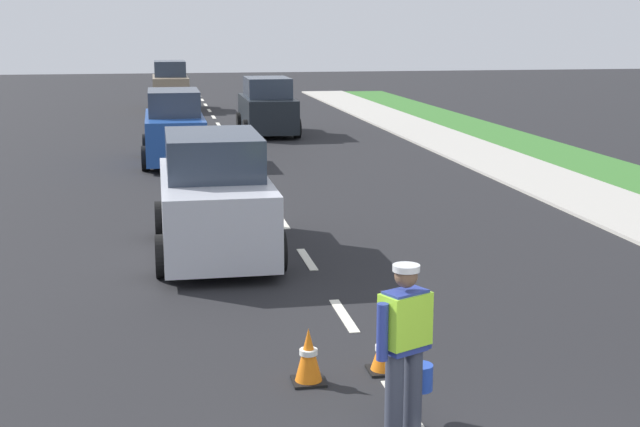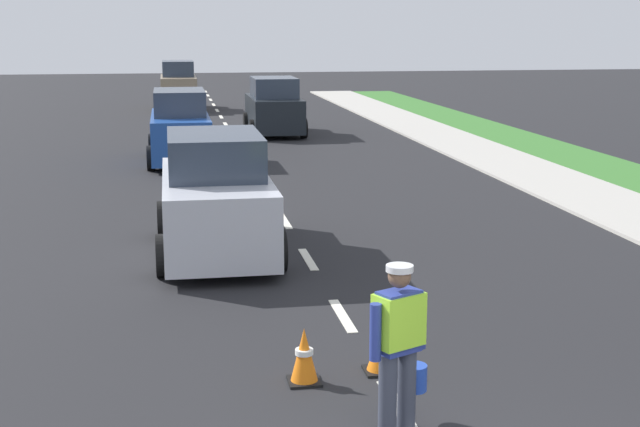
# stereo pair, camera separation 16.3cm
# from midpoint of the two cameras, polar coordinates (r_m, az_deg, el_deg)

# --- Properties ---
(ground_plane) EXTENTS (96.00, 96.00, 0.00)m
(ground_plane) POSITION_cam_midpoint_polar(r_m,az_deg,el_deg) (26.92, -4.69, 3.72)
(ground_plane) COLOR black
(lane_center_line) EXTENTS (0.14, 46.40, 0.01)m
(lane_center_line) POSITION_cam_midpoint_polar(r_m,az_deg,el_deg) (31.06, -5.38, 4.82)
(lane_center_line) COLOR silver
(lane_center_line) RESTS_ON ground
(road_worker) EXTENTS (0.66, 0.58, 1.67)m
(road_worker) POSITION_cam_midpoint_polar(r_m,az_deg,el_deg) (8.55, 5.68, -8.06)
(road_worker) COLOR #383D4C
(road_worker) RESTS_ON ground
(traffic_cone_near) EXTENTS (0.36, 0.36, 0.63)m
(traffic_cone_near) POSITION_cam_midpoint_polar(r_m,az_deg,el_deg) (9.84, -0.54, -9.13)
(traffic_cone_near) COLOR black
(traffic_cone_near) RESTS_ON ground
(traffic_cone_far) EXTENTS (0.36, 0.36, 0.50)m
(traffic_cone_far) POSITION_cam_midpoint_polar(r_m,az_deg,el_deg) (10.18, 4.34, -8.82)
(traffic_cone_far) COLOR black
(traffic_cone_far) RESTS_ON ground
(car_oncoming_second) EXTENTS (1.87, 4.37, 2.06)m
(car_oncoming_second) POSITION_cam_midpoint_polar(r_m,az_deg,el_deg) (25.72, -8.78, 5.39)
(car_oncoming_second) COLOR #1E4799
(car_oncoming_second) RESTS_ON ground
(car_oncoming_third) EXTENTS (1.86, 4.23, 2.24)m
(car_oncoming_third) POSITION_cam_midpoint_polar(r_m,az_deg,el_deg) (42.14, -8.96, 8.02)
(car_oncoming_third) COLOR gray
(car_oncoming_third) RESTS_ON ground
(car_oncoming_lead) EXTENTS (2.03, 4.37, 2.06)m
(car_oncoming_lead) POSITION_cam_midpoint_polar(r_m,az_deg,el_deg) (15.27, -6.41, 0.99)
(car_oncoming_lead) COLOR silver
(car_oncoming_lead) RESTS_ON ground
(car_outgoing_far) EXTENTS (1.98, 4.08, 2.04)m
(car_outgoing_far) POSITION_cam_midpoint_polar(r_m,az_deg,el_deg) (32.09, -2.83, 6.78)
(car_outgoing_far) COLOR black
(car_outgoing_far) RESTS_ON ground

